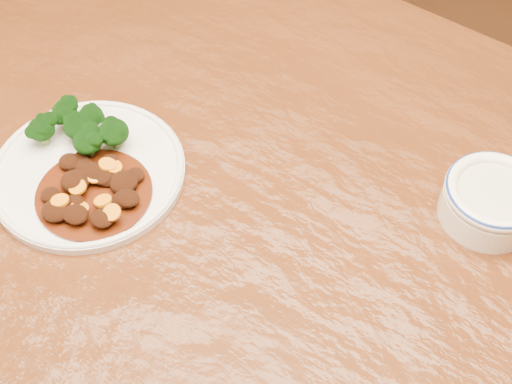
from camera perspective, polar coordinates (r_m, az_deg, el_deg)
The scene contains 5 objects.
dining_table at distance 0.91m, azimuth -0.06°, elevation -3.98°, with size 1.59×1.05×0.75m.
dinner_plate at distance 0.89m, azimuth -13.29°, elevation 1.65°, with size 0.24×0.24×0.01m.
broccoli_florets at distance 0.91m, azimuth -13.89°, elevation 5.13°, with size 0.12×0.08×0.04m.
mince_stew at distance 0.86m, azimuth -12.89°, elevation 0.21°, with size 0.14×0.14×0.03m.
dip_bowl at distance 0.86m, azimuth 18.33°, elevation -0.57°, with size 0.11×0.11×0.05m.
Camera 1 is at (0.26, -0.44, 1.42)m, focal length 50.00 mm.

